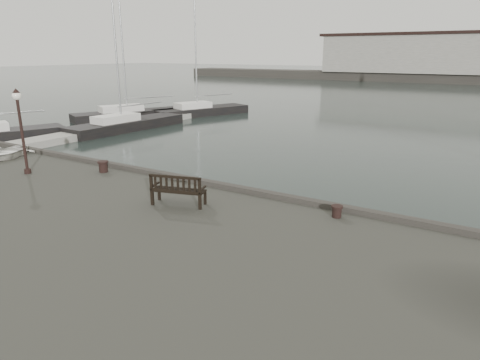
# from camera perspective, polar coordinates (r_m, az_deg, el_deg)

# --- Properties ---
(ground) EXTENTS (400.00, 400.00, 0.00)m
(ground) POSITION_cam_1_polar(r_m,az_deg,el_deg) (15.91, 0.22, -6.70)
(ground) COLOR black
(ground) RESTS_ON ground
(pontoon) EXTENTS (2.00, 24.00, 0.50)m
(pontoon) POSITION_cam_1_polar(r_m,az_deg,el_deg) (36.11, -19.03, 6.06)
(pontoon) COLOR #ACA79F
(pontoon) RESTS_ON ground
(breakwater) EXTENTS (140.00, 9.50, 12.20)m
(breakwater) POSITION_cam_1_polar(r_m,az_deg,el_deg) (105.19, 25.83, 13.92)
(breakwater) COLOR #383530
(breakwater) RESTS_ON ground
(bench) EXTENTS (1.84, 1.07, 1.00)m
(bench) POSITION_cam_1_polar(r_m,az_deg,el_deg) (13.92, -8.22, -2.05)
(bench) COLOR black
(bench) RESTS_ON quay
(bollard_left) EXTENTS (0.53, 0.53, 0.46)m
(bollard_left) POSITION_cam_1_polar(r_m,az_deg,el_deg) (18.50, -17.77, 1.72)
(bollard_left) COLOR black
(bollard_left) RESTS_ON quay
(bollard_right) EXTENTS (0.44, 0.44, 0.36)m
(bollard_right) POSITION_cam_1_polar(r_m,az_deg,el_deg) (13.13, 12.79, -4.11)
(bollard_right) COLOR black
(bollard_right) RESTS_ON quay
(lamp_post) EXTENTS (0.34, 0.34, 3.42)m
(lamp_post) POSITION_cam_1_polar(r_m,az_deg,el_deg) (19.10, -27.26, 7.13)
(lamp_post) COLOR black
(lamp_post) RESTS_ON quay
(dinghy) EXTENTS (2.66, 2.98, 0.51)m
(dinghy) POSITION_cam_1_polar(r_m,az_deg,el_deg) (22.91, -28.56, 3.29)
(dinghy) COLOR silver
(dinghy) RESTS_ON quay
(yacht_b) EXTENTS (7.22, 11.67, 15.20)m
(yacht_b) POSITION_cam_1_polar(r_m,az_deg,el_deg) (44.30, -14.03, 8.27)
(yacht_b) COLOR black
(yacht_b) RESTS_ON ground
(yacht_c) EXTENTS (3.38, 11.11, 14.55)m
(yacht_c) POSITION_cam_1_polar(r_m,az_deg,el_deg) (37.91, -14.81, 6.87)
(yacht_c) COLOR black
(yacht_c) RESTS_ON ground
(yacht_d) EXTENTS (6.33, 10.62, 12.87)m
(yacht_d) POSITION_cam_1_polar(r_m,az_deg,el_deg) (45.73, -5.13, 8.92)
(yacht_d) COLOR black
(yacht_d) RESTS_ON ground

